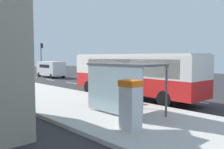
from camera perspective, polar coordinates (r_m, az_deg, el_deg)
ground_plane at (r=27.61m, az=-10.05°, el=-2.09°), size 56.00×92.00×0.04m
sidewalk_platform at (r=14.22m, az=-5.82°, el=-7.64°), size 6.20×30.00×0.18m
lane_stripe_seg_1 at (r=17.30m, az=18.64°, el=-5.98°), size 0.16×2.20×0.01m
lane_stripe_seg_2 at (r=20.15m, az=6.07°, el=-4.34°), size 0.16×2.20×0.01m
lane_stripe_seg_3 at (r=23.72m, az=-3.04°, el=-3.01°), size 0.16×2.20×0.01m
lane_stripe_seg_4 at (r=27.74m, az=-9.62°, el=-2.00°), size 0.16×2.20×0.01m
lane_stripe_seg_5 at (r=32.03m, az=-14.48°, el=-1.24°), size 0.16×2.20×0.01m
lane_stripe_seg_6 at (r=36.51m, az=-18.18°, el=-0.65°), size 0.16×2.20×0.01m
lane_stripe_seg_7 at (r=41.10m, az=-21.05°, el=-0.19°), size 0.16×2.20×0.01m
bus at (r=17.70m, az=4.82°, el=0.45°), size 2.68×11.05×3.21m
white_van at (r=35.87m, az=-14.35°, el=1.49°), size 2.16×5.26×2.30m
sedan_near at (r=46.47m, az=-21.00°, el=1.27°), size 1.92×4.44×1.52m
ticket_machine at (r=9.40m, az=4.44°, el=-7.11°), size 0.66×0.76×1.94m
recycling_bin_green at (r=14.81m, az=3.36°, el=-4.92°), size 0.52×0.52×0.95m
recycling_bin_blue at (r=15.30m, az=1.47°, el=-4.62°), size 0.52×0.52×0.95m
traffic_light_near_side at (r=45.81m, az=-16.40°, el=4.88°), size 0.49×0.28×5.49m
bus_shelter at (r=11.85m, az=2.02°, el=-0.20°), size 1.80×4.00×2.50m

